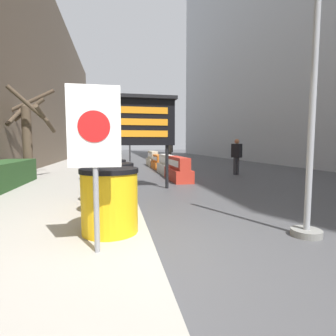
# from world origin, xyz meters

# --- Properties ---
(ground_plane) EXTENTS (120.00, 120.00, 0.00)m
(ground_plane) POSITION_xyz_m (0.00, 0.00, 0.00)
(ground_plane) COLOR #474749
(building_left_facade) EXTENTS (0.40, 50.40, 10.89)m
(building_left_facade) POSITION_xyz_m (-4.33, 9.80, 5.45)
(building_left_facade) COLOR brown
(building_left_facade) RESTS_ON ground_plane
(bare_tree) EXTENTS (1.91, 2.01, 3.34)m
(bare_tree) POSITION_xyz_m (-3.41, 7.00, 1.87)
(bare_tree) COLOR #4C3D2D
(bare_tree) RESTS_ON sidewalk_left
(barrel_drum_foreground) EXTENTS (0.78, 0.78, 0.87)m
(barrel_drum_foreground) POSITION_xyz_m (-0.52, 0.45, 0.61)
(barrel_drum_foreground) COLOR yellow
(barrel_drum_foreground) RESTS_ON sidewalk_left
(barrel_drum_middle) EXTENTS (0.78, 0.78, 0.87)m
(barrel_drum_middle) POSITION_xyz_m (-0.52, 1.37, 0.61)
(barrel_drum_middle) COLOR yellow
(barrel_drum_middle) RESTS_ON sidewalk_left
(barrel_drum_back) EXTENTS (0.78, 0.78, 0.87)m
(barrel_drum_back) POSITION_xyz_m (-0.61, 2.29, 0.61)
(barrel_drum_back) COLOR yellow
(barrel_drum_back) RESTS_ON sidewalk_left
(warning_sign) EXTENTS (0.56, 0.08, 1.81)m
(warning_sign) POSITION_xyz_m (-0.65, -0.21, 1.41)
(warning_sign) COLOR gray
(warning_sign) RESTS_ON sidewalk_left
(message_board) EXTENTS (2.33, 0.36, 2.79)m
(message_board) POSITION_xyz_m (0.24, 4.74, 2.03)
(message_board) COLOR black
(message_board) RESTS_ON ground_plane
(jersey_barrier_red_striped) EXTENTS (0.65, 2.11, 0.88)m
(jersey_barrier_red_striped) POSITION_xyz_m (1.89, 6.43, 0.39)
(jersey_barrier_red_striped) COLOR red
(jersey_barrier_red_striped) RESTS_ON ground_plane
(jersey_barrier_white) EXTENTS (0.58, 2.04, 0.88)m
(jersey_barrier_white) POSITION_xyz_m (1.89, 8.74, 0.39)
(jersey_barrier_white) COLOR silver
(jersey_barrier_white) RESTS_ON ground_plane
(jersey_barrier_orange_near) EXTENTS (0.55, 1.77, 0.77)m
(jersey_barrier_orange_near) POSITION_xyz_m (1.89, 11.13, 0.34)
(jersey_barrier_orange_near) COLOR orange
(jersey_barrier_orange_near) RESTS_ON ground_plane
(jersey_barrier_cream) EXTENTS (0.61, 1.95, 0.92)m
(jersey_barrier_cream) POSITION_xyz_m (1.89, 13.15, 0.41)
(jersey_barrier_cream) COLOR beige
(jersey_barrier_cream) RESTS_ON ground_plane
(traffic_cone_near) EXTENTS (0.36, 0.36, 0.65)m
(traffic_cone_near) POSITION_xyz_m (2.91, 14.64, 0.32)
(traffic_cone_near) COLOR black
(traffic_cone_near) RESTS_ON ground_plane
(traffic_light_near_curb) EXTENTS (0.28, 0.45, 4.39)m
(traffic_light_near_curb) POSITION_xyz_m (0.71, 17.30, 3.16)
(traffic_light_near_curb) COLOR #2D2D30
(traffic_light_near_curb) RESTS_ON ground_plane
(pedestrian_worker) EXTENTS (0.51, 0.46, 1.68)m
(pedestrian_worker) POSITION_xyz_m (3.19, 14.30, 0.99)
(pedestrian_worker) COLOR #514C42
(pedestrian_worker) RESTS_ON ground_plane
(pedestrian_passerby) EXTENTS (0.44, 0.48, 1.59)m
(pedestrian_passerby) POSITION_xyz_m (4.87, 7.69, 0.94)
(pedestrian_passerby) COLOR #333338
(pedestrian_passerby) RESTS_ON ground_plane
(steel_pole_right) EXTENTS (0.44, 0.44, 3.64)m
(steel_pole_right) POSITION_xyz_m (2.33, 0.19, 1.14)
(steel_pole_right) COLOR gray
(steel_pole_right) RESTS_ON ground_plane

